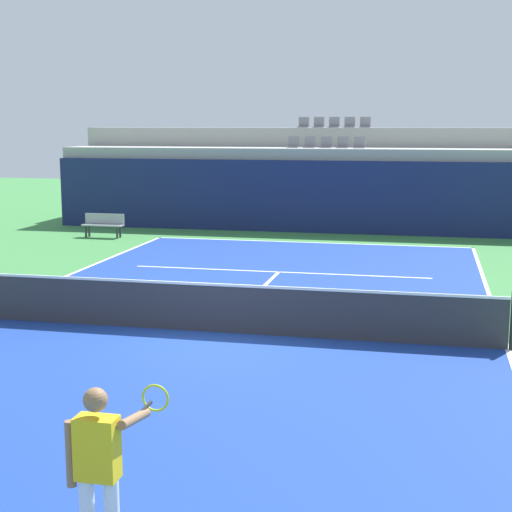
% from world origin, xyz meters
% --- Properties ---
extents(ground_plane, '(80.00, 80.00, 0.00)m').
position_xyz_m(ground_plane, '(0.00, 0.00, 0.00)').
color(ground_plane, '#387A3D').
extents(court_surface, '(11.00, 24.00, 0.01)m').
position_xyz_m(court_surface, '(0.00, 0.00, 0.01)').
color(court_surface, navy).
rests_on(court_surface, ground_plane).
extents(baseline_far, '(11.00, 0.10, 0.00)m').
position_xyz_m(baseline_far, '(0.00, 11.95, 0.01)').
color(baseline_far, white).
rests_on(baseline_far, court_surface).
extents(sideline_right, '(0.10, 24.00, 0.00)m').
position_xyz_m(sideline_right, '(5.45, 0.00, 0.01)').
color(sideline_right, white).
rests_on(sideline_right, court_surface).
extents(service_line_far, '(8.26, 0.10, 0.00)m').
position_xyz_m(service_line_far, '(0.00, 6.40, 0.01)').
color(service_line_far, white).
rests_on(service_line_far, court_surface).
extents(centre_service_line, '(0.10, 6.40, 0.00)m').
position_xyz_m(centre_service_line, '(0.00, 3.20, 0.01)').
color(centre_service_line, white).
rests_on(centre_service_line, court_surface).
extents(back_wall, '(20.95, 0.30, 2.70)m').
position_xyz_m(back_wall, '(0.00, 14.58, 1.35)').
color(back_wall, navy).
rests_on(back_wall, ground_plane).
extents(stands_tier_lower, '(20.95, 2.40, 3.13)m').
position_xyz_m(stands_tier_lower, '(0.00, 15.93, 1.57)').
color(stands_tier_lower, '#9E9E99').
rests_on(stands_tier_lower, ground_plane).
extents(stands_tier_upper, '(20.95, 2.40, 3.90)m').
position_xyz_m(stands_tier_upper, '(0.00, 18.33, 1.95)').
color(stands_tier_upper, '#9E9E99').
rests_on(stands_tier_upper, ground_plane).
extents(seating_row_lower, '(3.01, 0.44, 0.44)m').
position_xyz_m(seating_row_lower, '(-0.00, 16.02, 3.26)').
color(seating_row_lower, slate).
rests_on(seating_row_lower, stands_tier_lower).
extents(seating_row_upper, '(3.01, 0.44, 0.44)m').
position_xyz_m(seating_row_upper, '(-0.00, 18.42, 4.03)').
color(seating_row_upper, slate).
rests_on(seating_row_upper, stands_tier_upper).
extents(tennis_net, '(11.08, 0.08, 1.07)m').
position_xyz_m(tennis_net, '(0.00, 0.00, 0.51)').
color(tennis_net, black).
rests_on(tennis_net, court_surface).
extents(player, '(0.69, 0.98, 1.71)m').
position_xyz_m(player, '(1.15, -8.04, 0.98)').
color(player, white).
rests_on(player, court_surface).
extents(player_bench, '(1.50, 0.40, 0.85)m').
position_xyz_m(player_bench, '(-7.46, 11.66, 0.51)').
color(player_bench, '#99999E').
rests_on(player_bench, ground_plane).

